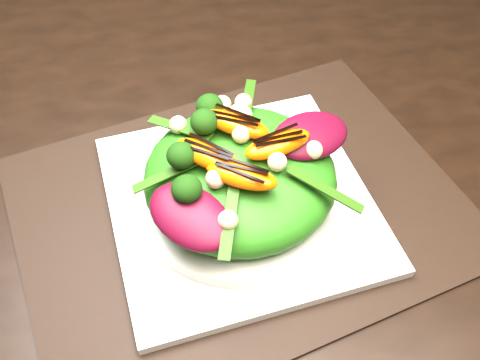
{
  "coord_description": "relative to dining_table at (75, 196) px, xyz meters",
  "views": [
    {
      "loc": [
        0.13,
        -0.43,
        1.23
      ],
      "look_at": [
        0.18,
        -0.06,
        0.8
      ],
      "focal_mm": 42.0,
      "sensor_mm": 36.0,
      "label": 1
    }
  ],
  "objects": [
    {
      "name": "dining_table",
      "position": [
        0.0,
        0.0,
        0.0
      ],
      "size": [
        1.6,
        0.9,
        0.75
      ],
      "primitive_type": "cube",
      "color": "black",
      "rests_on": "floor"
    },
    {
      "name": "placemat",
      "position": [
        0.18,
        -0.06,
        0.02
      ],
      "size": [
        0.55,
        0.47,
        0.0
      ],
      "primitive_type": "cube",
      "rotation": [
        0.0,
        0.0,
        0.28
      ],
      "color": "black",
      "rests_on": "dining_table"
    },
    {
      "name": "orange_segment",
      "position": [
        0.19,
        -0.03,
        0.11
      ],
      "size": [
        0.07,
        0.03,
        0.02
      ],
      "primitive_type": "ellipsoid",
      "rotation": [
        0.0,
        0.0,
        -0.0
      ],
      "color": "#FF4F04",
      "rests_on": "lettuce_mound"
    },
    {
      "name": "broccoli_floret",
      "position": [
        0.14,
        -0.03,
        0.12
      ],
      "size": [
        0.05,
        0.05,
        0.04
      ],
      "primitive_type": "sphere",
      "rotation": [
        0.0,
        0.0,
        -0.24
      ],
      "color": "black",
      "rests_on": "lettuce_mound"
    },
    {
      "name": "salad_bowl",
      "position": [
        0.18,
        -0.06,
        0.04
      ],
      "size": [
        0.26,
        0.26,
        0.02
      ],
      "primitive_type": "cylinder",
      "rotation": [
        0.0,
        0.0,
        -0.19
      ],
      "color": "silver",
      "rests_on": "plate_base"
    },
    {
      "name": "radicchio_leaf",
      "position": [
        0.26,
        -0.04,
        0.1
      ],
      "size": [
        0.1,
        0.09,
        0.02
      ],
      "primitive_type": "ellipsoid",
      "rotation": [
        0.0,
        0.0,
        0.42
      ],
      "color": "#440718",
      "rests_on": "lettuce_mound"
    },
    {
      "name": "macadamia_nut",
      "position": [
        0.22,
        -0.08,
        0.11
      ],
      "size": [
        0.02,
        0.02,
        0.02
      ],
      "primitive_type": "sphere",
      "rotation": [
        0.0,
        0.0,
        -0.25
      ],
      "color": "beige",
      "rests_on": "lettuce_mound"
    },
    {
      "name": "lettuce_mound",
      "position": [
        0.18,
        -0.06,
        0.07
      ],
      "size": [
        0.25,
        0.25,
        0.07
      ],
      "primitive_type": "ellipsoid",
      "rotation": [
        0.0,
        0.0,
        -0.31
      ],
      "color": "#2A6F14",
      "rests_on": "salad_bowl"
    },
    {
      "name": "plate_base",
      "position": [
        0.18,
        -0.06,
        0.03
      ],
      "size": [
        0.31,
        0.31,
        0.01
      ],
      "primitive_type": "cube",
      "rotation": [
        0.0,
        0.0,
        0.17
      ],
      "color": "silver",
      "rests_on": "placemat"
    },
    {
      "name": "balsamic_drizzle",
      "position": [
        0.19,
        -0.03,
        0.12
      ],
      "size": [
        0.05,
        0.0,
        0.0
      ],
      "primitive_type": "cube",
      "rotation": [
        0.0,
        0.0,
        -0.0
      ],
      "color": "black",
      "rests_on": "orange_segment"
    }
  ]
}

